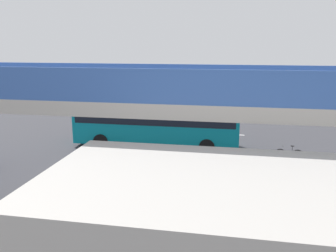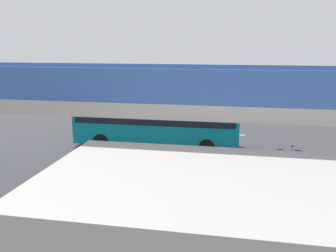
% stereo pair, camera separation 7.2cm
% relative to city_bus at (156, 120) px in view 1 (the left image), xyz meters
% --- Properties ---
extents(ground, '(80.00, 80.00, 0.00)m').
position_rel_city_bus_xyz_m(ground, '(0.73, -0.98, -1.88)').
color(ground, '#38383D').
extents(city_bus, '(11.54, 2.85, 3.15)m').
position_rel_city_bus_xyz_m(city_bus, '(0.00, 0.00, 0.00)').
color(city_bus, '#0C8493').
rests_on(city_bus, ground).
extents(bicycle_red, '(1.77, 0.44, 0.96)m').
position_rel_city_bus_xyz_m(bicycle_red, '(-10.01, 3.34, -1.51)').
color(bicycle_red, black).
rests_on(bicycle_red, ground).
extents(bicycle_black, '(1.77, 0.44, 0.96)m').
position_rel_city_bus_xyz_m(bicycle_black, '(-8.84, 1.54, -1.51)').
color(bicycle_black, black).
rests_on(bicycle_black, ground).
extents(bicycle_orange, '(1.77, 0.44, 0.96)m').
position_rel_city_bus_xyz_m(bicycle_orange, '(-8.01, 2.72, -1.51)').
color(bicycle_orange, black).
rests_on(bicycle_orange, ground).
extents(traffic_sign, '(0.08, 0.60, 2.80)m').
position_rel_city_bus_xyz_m(traffic_sign, '(-2.15, -5.62, 0.01)').
color(traffic_sign, slate).
rests_on(traffic_sign, ground).
extents(lane_dash_leftmost, '(2.00, 0.20, 0.01)m').
position_rel_city_bus_xyz_m(lane_dash_leftmost, '(-5.27, -4.34, -1.88)').
color(lane_dash_leftmost, silver).
rests_on(lane_dash_leftmost, ground).
extents(lane_dash_left, '(2.00, 0.20, 0.01)m').
position_rel_city_bus_xyz_m(lane_dash_left, '(-1.27, -4.34, -1.88)').
color(lane_dash_left, silver).
rests_on(lane_dash_left, ground).
extents(lane_dash_centre, '(2.00, 0.20, 0.01)m').
position_rel_city_bus_xyz_m(lane_dash_centre, '(2.73, -4.34, -1.88)').
color(lane_dash_centre, silver).
rests_on(lane_dash_centre, ground).
extents(lane_dash_right, '(2.00, 0.20, 0.01)m').
position_rel_city_bus_xyz_m(lane_dash_right, '(6.73, -4.34, -1.88)').
color(lane_dash_right, silver).
rests_on(lane_dash_right, ground).
extents(pedestrian_overpass, '(27.13, 2.60, 6.41)m').
position_rel_city_bus_xyz_m(pedestrian_overpass, '(0.73, 11.82, 2.82)').
color(pedestrian_overpass, '#B2ADA5').
rests_on(pedestrian_overpass, ground).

